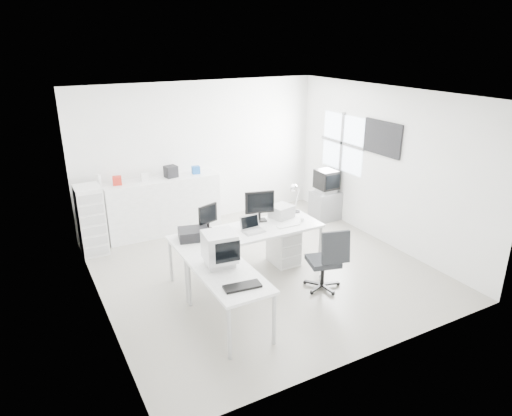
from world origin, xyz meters
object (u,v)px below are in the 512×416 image
inkjet_printer (194,234)px  lcd_monitor_large (260,207)px  laser_printer (282,211)px  side_desk (229,299)px  lcd_monitor_small (208,218)px  crt_tv (327,181)px  crt_monitor (220,251)px  office_chair (323,258)px  drawer_pedestal (284,246)px  main_desk (248,252)px  laptop (253,226)px  filing_cabinet (91,220)px  tv_cabinet (325,205)px  sideboard (163,206)px

inkjet_printer → lcd_monitor_large: bearing=21.0°
laser_printer → side_desk: bearing=-155.1°
lcd_monitor_small → crt_tv: 3.22m
crt_monitor → office_chair: crt_monitor is taller
drawer_pedestal → lcd_monitor_small: bearing=170.9°
crt_monitor → office_chair: (1.63, -0.08, -0.46)m
drawer_pedestal → crt_monitor: 1.91m
drawer_pedestal → main_desk: bearing=-175.9°
lcd_monitor_large → laptop: 0.48m
inkjet_printer → laser_printer: (1.60, 0.12, 0.02)m
side_desk → crt_tv: crt_tv is taller
side_desk → laptop: size_ratio=4.49×
main_desk → drawer_pedestal: bearing=4.1°
lcd_monitor_large → laptop: size_ratio=1.60×
laser_printer → main_desk: bearing=-178.2°
crt_monitor → filing_cabinet: (-1.16, 2.82, -0.35)m
side_desk → tv_cabinet: bearing=35.8°
crt_tv → tv_cabinet: bearing=0.0°
lcd_monitor_large → office_chair: lcd_monitor_large is taller
sideboard → lcd_monitor_large: bearing=-63.5°
laser_printer → crt_tv: (1.74, 1.09, -0.03)m
lcd_monitor_small → laptop: lcd_monitor_small is taller
lcd_monitor_small → sideboard: size_ratio=0.20×
office_chair → drawer_pedestal: bearing=110.0°
lcd_monitor_large → tv_cabinet: size_ratio=0.84×
crt_monitor → sideboard: crt_monitor is taller
crt_monitor → filing_cabinet: bearing=119.1°
main_desk → crt_tv: bearing=27.7°
main_desk → tv_cabinet: size_ratio=4.04×
laptop → sideboard: sideboard is taller
inkjet_printer → sideboard: (0.20, 2.16, -0.29)m
main_desk → laser_printer: 0.92m
laptop → tv_cabinet: (2.44, 1.41, -0.55)m
main_desk → sideboard: (-0.65, 2.26, 0.16)m
laptop → office_chair: size_ratio=0.32×
inkjet_printer → filing_cabinet: bearing=135.7°
side_desk → crt_tv: bearing=35.8°
crt_monitor → laser_printer: bearing=40.4°
laptop → lcd_monitor_large: bearing=46.5°
lcd_monitor_small → lcd_monitor_large: 0.90m
main_desk → lcd_monitor_small: 0.85m
crt_monitor → inkjet_printer: bearing=96.7°
side_desk → lcd_monitor_large: size_ratio=2.80×
laser_printer → tv_cabinet: 2.12m
laptop → crt_tv: size_ratio=0.62×
side_desk → drawer_pedestal: size_ratio=2.33×
drawer_pedestal → inkjet_printer: inkjet_printer is taller
drawer_pedestal → crt_monitor: crt_monitor is taller
side_desk → lcd_monitor_small: 1.50m
office_chair → filing_cabinet: filing_cabinet is taller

